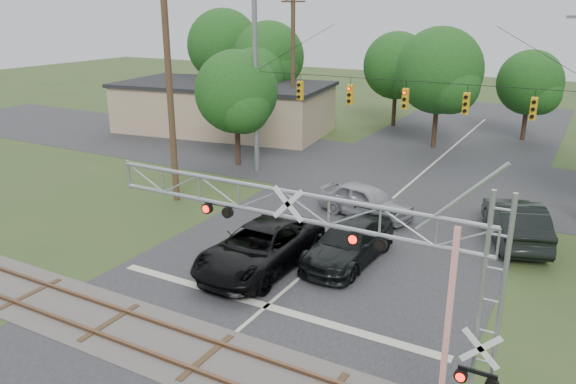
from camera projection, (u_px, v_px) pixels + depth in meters
The scene contains 12 objects.
road_main at pixel (322, 259), 23.50m from camera, with size 14.00×90.00×0.02m, color #232426.
road_cross at pixel (420, 175), 35.10m from camera, with size 90.00×12.00×0.02m, color #232426.
railroad_track at pixel (206, 357), 16.86m from camera, with size 90.00×3.20×0.17m.
crossing_gantry at pixel (353, 274), 13.07m from camera, with size 10.51×0.85×6.64m.
traffic_signal_span at pixel (423, 94), 29.57m from camera, with size 19.34×0.36×11.50m.
pickup_black at pixel (260, 247), 22.44m from camera, with size 2.99×6.48×1.80m, color black.
car_dark at pixel (349, 243), 23.11m from camera, with size 2.27×5.58×1.62m, color black.
sedan_silver at pixel (366, 200), 28.08m from camera, with size 1.99×4.93×1.68m, color #929398.
suv_dark at pixel (515, 221), 25.02m from camera, with size 2.02×5.80×1.91m, color black.
commercial_building at pixel (224, 107), 47.12m from camera, with size 18.50×11.31×4.06m.
utility_poles at pixel (467, 81), 30.24m from camera, with size 26.80×28.51×13.96m.
treeline at pixel (440, 72), 41.38m from camera, with size 56.25×23.10×9.99m.
Camera 1 is at (9.19, -9.41, 10.06)m, focal length 35.00 mm.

